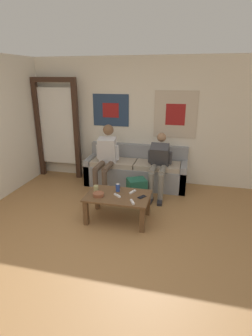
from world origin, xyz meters
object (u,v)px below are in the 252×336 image
(couch, at_px, (136,171))
(game_controller_near_right, at_px, (133,192))
(ceramic_bowl, at_px, (98,194))
(drink_can_blue, at_px, (118,188))
(game_controller_near_left, at_px, (132,202))
(coffee_table, at_px, (118,199))
(person_seated_teen, at_px, (159,162))
(cell_phone, at_px, (142,197))
(person_seated_adult, at_px, (106,156))
(backpack, at_px, (137,191))
(game_controller_far_center, at_px, (117,195))
(pillar_candle, at_px, (96,188))

(couch, distance_m, game_controller_near_right, 1.35)
(ceramic_bowl, xyz_separation_m, drink_can_blue, (0.24, 0.24, 0.03))
(couch, bearing_deg, game_controller_near_left, -80.33)
(coffee_table, relative_size, game_controller_near_left, 6.85)
(person_seated_teen, height_order, cell_phone, person_seated_teen)
(ceramic_bowl, bearing_deg, coffee_table, 20.79)
(person_seated_adult, xyz_separation_m, cell_phone, (0.92, -1.10, -0.27))
(drink_can_blue, xyz_separation_m, cell_phone, (0.41, -0.13, -0.06))
(drink_can_blue, bearing_deg, game_controller_near_right, 1.58)
(couch, relative_size, person_seated_teen, 1.81)
(couch, height_order, person_seated_teen, person_seated_teen)
(couch, height_order, cell_phone, couch)
(person_seated_adult, bearing_deg, couch, 34.20)
(person_seated_teen, xyz_separation_m, drink_can_blue, (-0.53, -1.02, -0.14))
(backpack, height_order, game_controller_far_center, game_controller_far_center)
(game_controller_near_left, bearing_deg, coffee_table, 143.66)
(coffee_table, height_order, drink_can_blue, drink_can_blue)
(coffee_table, relative_size, ceramic_bowl, 5.64)
(drink_can_blue, xyz_separation_m, game_controller_far_center, (0.04, -0.18, -0.05))
(pillar_candle, bearing_deg, backpack, 49.24)
(person_seated_teen, xyz_separation_m, game_controller_near_left, (-0.22, -1.35, -0.19))
(pillar_candle, height_order, game_controller_near_left, pillar_candle)
(backpack, height_order, game_controller_near_right, game_controller_near_right)
(couch, xyz_separation_m, ceramic_bowl, (-0.27, -1.58, 0.16))
(couch, bearing_deg, game_controller_far_center, -89.36)
(game_controller_near_left, bearing_deg, backpack, 97.04)
(game_controller_far_center, height_order, cell_phone, game_controller_far_center)
(coffee_table, height_order, game_controller_far_center, game_controller_far_center)
(person_seated_adult, bearing_deg, pillar_candle, -81.24)
(pillar_candle, xyz_separation_m, drink_can_blue, (0.35, 0.06, 0.02))
(drink_can_blue, height_order, game_controller_near_left, drink_can_blue)
(game_controller_near_left, bearing_deg, pillar_candle, 157.45)
(person_seated_adult, height_order, game_controller_far_center, person_seated_adult)
(backpack, bearing_deg, pillar_candle, -130.76)
(drink_can_blue, relative_size, game_controller_near_left, 0.87)
(pillar_candle, xyz_separation_m, cell_phone, (0.76, -0.06, -0.04))
(pillar_candle, bearing_deg, drink_can_blue, 10.16)
(backpack, bearing_deg, cell_phone, -72.74)
(coffee_table, height_order, person_seated_adult, person_seated_adult)
(coffee_table, bearing_deg, couch, 90.50)
(person_seated_adult, bearing_deg, person_seated_teen, 2.30)
(coffee_table, relative_size, game_controller_near_right, 6.74)
(person_seated_adult, height_order, drink_can_blue, person_seated_adult)
(game_controller_far_center, bearing_deg, backpack, 78.26)
(drink_can_blue, distance_m, game_controller_far_center, 0.19)
(pillar_candle, height_order, drink_can_blue, drink_can_blue)
(person_seated_adult, xyz_separation_m, game_controller_near_right, (0.75, -0.97, -0.26))
(coffee_table, relative_size, backpack, 2.31)
(person_seated_adult, distance_m, backpack, 0.95)
(couch, relative_size, backpack, 4.84)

